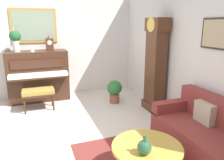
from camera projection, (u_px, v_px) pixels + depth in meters
name	position (u px, v px, depth m)	size (l,w,h in m)	color
ground_plane	(63.00, 142.00, 3.67)	(6.40, 6.00, 0.10)	beige
wall_left	(46.00, 43.00, 5.66)	(0.13, 4.90, 2.80)	silver
wall_back	(187.00, 51.00, 4.09)	(5.30, 0.13, 2.80)	silver
piano	(39.00, 76.00, 5.44)	(0.87, 1.44, 1.25)	#3D2316
piano_bench	(38.00, 93.00, 4.82)	(0.42, 0.70, 0.48)	#3D2316
grandfather_clock	(155.00, 68.00, 4.71)	(0.52, 0.34, 2.03)	#4C2B19
couch	(213.00, 139.00, 3.07)	(1.90, 0.80, 0.84)	maroon
coffee_table	(147.00, 148.00, 2.68)	(0.88, 0.88, 0.43)	gold
mantel_clock	(49.00, 44.00, 5.34)	(0.13, 0.18, 0.38)	#4C2B19
flower_vase	(15.00, 38.00, 5.05)	(0.26, 0.26, 0.58)	silver
teacup	(32.00, 51.00, 5.11)	(0.12, 0.12, 0.06)	white
green_jug	(144.00, 147.00, 2.48)	(0.17, 0.17, 0.24)	#234C33
potted_plant	(114.00, 90.00, 5.29)	(0.36, 0.36, 0.56)	#935138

